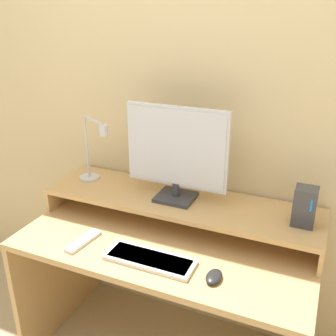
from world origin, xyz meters
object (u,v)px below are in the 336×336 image
(monitor, at_px, (176,152))
(mouse, at_px, (214,277))
(desk_lamp, at_px, (93,154))
(router_dock, at_px, (305,206))
(keyboard, at_px, (150,259))
(remote_control, at_px, (83,241))

(monitor, height_order, mouse, monitor)
(desk_lamp, bearing_deg, router_dock, -0.24)
(router_dock, xyz_separation_m, mouse, (-0.28, -0.34, -0.20))
(mouse, bearing_deg, monitor, 131.09)
(monitor, height_order, router_dock, monitor)
(monitor, bearing_deg, desk_lamp, -179.73)
(monitor, height_order, keyboard, monitor)
(monitor, bearing_deg, mouse, -48.91)
(remote_control, bearing_deg, monitor, 47.61)
(monitor, bearing_deg, keyboard, -85.80)
(mouse, distance_m, remote_control, 0.61)
(desk_lamp, relative_size, router_dock, 2.06)
(keyboard, relative_size, mouse, 3.86)
(monitor, height_order, desk_lamp, monitor)
(monitor, xyz_separation_m, remote_control, (-0.31, -0.34, -0.36))
(router_dock, relative_size, mouse, 1.71)
(monitor, relative_size, keyboard, 1.28)
(router_dock, distance_m, keyboard, 0.68)
(desk_lamp, height_order, router_dock, desk_lamp)
(desk_lamp, relative_size, keyboard, 0.92)
(router_dock, relative_size, keyboard, 0.44)
(mouse, xyz_separation_m, remote_control, (-0.61, 0.01, -0.01))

